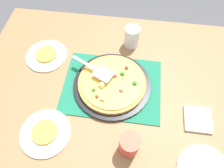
{
  "coord_description": "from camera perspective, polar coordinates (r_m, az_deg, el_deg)",
  "views": [
    {
      "loc": [
        -0.07,
        0.5,
        1.62
      ],
      "look_at": [
        0.0,
        0.0,
        0.77
      ],
      "focal_mm": 32.24,
      "sensor_mm": 36.0,
      "label": 1
    }
  ],
  "objects": [
    {
      "name": "ground_plane",
      "position": [
        1.69,
        -0.0,
        -13.43
      ],
      "size": [
        8.0,
        8.0,
        0.0
      ],
      "primitive_type": "plane",
      "color": "#4C4C51"
    },
    {
      "name": "pizza_pan",
      "position": [
        0.99,
        -0.0,
        -0.21
      ],
      "size": [
        0.38,
        0.38,
        0.01
      ],
      "primitive_type": "cylinder",
      "color": "black",
      "rests_on": "placemat"
    },
    {
      "name": "served_slice_left",
      "position": [
        1.15,
        -18.21,
        8.04
      ],
      "size": [
        0.11,
        0.11,
        0.02
      ],
      "primitive_type": "cylinder",
      "color": "gold",
      "rests_on": "plate_near_left"
    },
    {
      "name": "dining_table",
      "position": [
        1.1,
        -0.0,
        -3.45
      ],
      "size": [
        1.4,
        1.0,
        0.75
      ],
      "color": "olive",
      "rests_on": "ground_plane"
    },
    {
      "name": "cup_far",
      "position": [
        1.13,
        5.61,
        13.17
      ],
      "size": [
        0.08,
        0.08,
        0.12
      ],
      "primitive_type": "cylinder",
      "color": "white",
      "rests_on": "dining_table"
    },
    {
      "name": "served_slice_right",
      "position": [
        0.94,
        -18.56,
        -12.76
      ],
      "size": [
        0.11,
        0.11,
        0.02
      ],
      "primitive_type": "cylinder",
      "color": "gold",
      "rests_on": "plate_far_right"
    },
    {
      "name": "plate_near_left",
      "position": [
        1.16,
        -18.04,
        7.64
      ],
      "size": [
        0.22,
        0.22,
        0.01
      ],
      "primitive_type": "cylinder",
      "color": "white",
      "rests_on": "dining_table"
    },
    {
      "name": "cup_near",
      "position": [
        0.83,
        4.9,
        -16.86
      ],
      "size": [
        0.08,
        0.08,
        0.12
      ],
      "primitive_type": "cylinder",
      "color": "#E04C38",
      "rests_on": "dining_table"
    },
    {
      "name": "placemat",
      "position": [
        1.0,
        -0.0,
        -0.5
      ],
      "size": [
        0.48,
        0.36,
        0.01
      ],
      "primitive_type": "cube",
      "color": "#196B4C",
      "rests_on": "dining_table"
    },
    {
      "name": "plate_far_right",
      "position": [
        0.95,
        -18.34,
        -13.01
      ],
      "size": [
        0.22,
        0.22,
        0.01
      ],
      "primitive_type": "cylinder",
      "color": "white",
      "rests_on": "dining_table"
    },
    {
      "name": "pizza_server",
      "position": [
        0.98,
        -4.8,
        4.24
      ],
      "size": [
        0.23,
        0.14,
        0.01
      ],
      "color": "silver",
      "rests_on": "pizza"
    },
    {
      "name": "napkin_stack",
      "position": [
        1.0,
        23.15,
        -9.22
      ],
      "size": [
        0.12,
        0.12,
        0.02
      ],
      "primitive_type": "cube",
      "color": "white",
      "rests_on": "dining_table"
    },
    {
      "name": "pizza",
      "position": [
        0.97,
        0.01,
        0.37
      ],
      "size": [
        0.33,
        0.33,
        0.05
      ],
      "color": "#B78442",
      "rests_on": "pizza_pan"
    }
  ]
}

